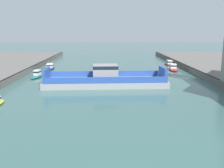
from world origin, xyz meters
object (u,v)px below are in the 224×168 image
Objects in this scene: moored_boat_far_right at (169,63)px; moored_boat_near_right at (50,67)px; chain_ferry at (105,80)px; moored_boat_upstream_b at (37,75)px; moored_boat_far_left at (173,68)px.

moored_boat_near_right is at bearing -169.42° from moored_boat_far_right.
chain_ferry is 33.08m from moored_boat_far_right.
moored_boat_far_left is at bearing 16.93° from moored_boat_upstream_b.
moored_boat_upstream_b is at bearing -89.57° from moored_boat_near_right.
moored_boat_far_left is 33.48m from moored_boat_upstream_b.
chain_ferry is 2.68× the size of moored_boat_near_right.
moored_boat_far_left reaches higher than moored_boat_far_right.
chain_ferry is 24.99m from moored_boat_far_left.
moored_boat_upstream_b is (0.10, -12.86, 0.12)m from moored_boat_near_right.
chain_ferry reaches higher than moored_boat_far_right.
moored_boat_far_left is (32.12, -3.11, 0.10)m from moored_boat_near_right.
moored_boat_far_right reaches higher than moored_boat_near_right.
chain_ferry reaches higher than moored_boat_far_left.
chain_ferry is at bearing -54.88° from moored_boat_near_right.
chain_ferry is 3.67× the size of moored_boat_far_right.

